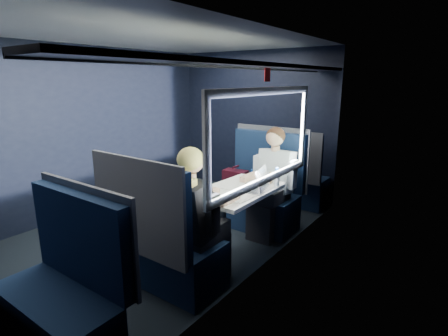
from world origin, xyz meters
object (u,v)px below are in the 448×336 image
Objects in this scene: seat_row_back at (66,296)px; man at (272,178)px; seat_bay_near at (259,193)px; cup at (274,179)px; woman at (195,212)px; seat_row_front at (291,178)px; table at (234,196)px; laptop at (257,184)px; bottle_small at (277,178)px; seat_bay_far at (162,245)px.

man reaches higher than seat_row_back.
seat_bay_near is 0.71m from cup.
seat_bay_near is at bearing 99.49° from woman.
seat_row_back is at bearing -90.00° from seat_row_front.
table is at bearing -84.20° from seat_row_front.
bottle_small is (0.09, 0.27, 0.02)m from laptop.
man is (0.07, 0.70, 0.06)m from table.
cup is at bearing 87.92° from laptop.
seat_row_front is at bearing 103.06° from laptop.
cup is at bearing 72.81° from seat_bay_far.
table is at bearing 84.20° from seat_row_back.
table is at bearing 95.45° from woman.
man is at bearing 90.00° from woman.
seat_bay_far reaches higher than cup.
man is at bearing -33.50° from seat_bay_near.
seat_row_back is (0.00, -0.92, -0.00)m from seat_bay_far.
seat_row_back is (0.00, -3.59, 0.00)m from seat_row_front.
seat_bay_near reaches higher than seat_row_front.
woman is at bearing -84.30° from seat_row_front.
table is 10.06× the size of cup.
seat_row_back is (-0.18, -1.80, -0.25)m from table.
cup is at bearing -45.85° from seat_bay_near.
bottle_small is at bearing -71.43° from seat_row_front.
seat_row_front is (0.01, 0.92, -0.01)m from seat_bay_near.
seat_bay_far is 0.95× the size of woman.
table is 0.86× the size of seat_row_front.
seat_row_back reaches higher than laptop.
seat_bay_far is 1.40m from bottle_small.
seat_row_back is at bearing -100.31° from cup.
woman is at bearing 33.82° from seat_bay_far.
table is at bearing -95.52° from man.
seat_row_front is 3.59m from seat_row_back.
table is 0.27m from laptop.
man is 13.30× the size of cup.
seat_bay_near reaches higher than cup.
cup is (0.42, -0.43, 0.37)m from seat_bay_near.
bottle_small is 2.05× the size of cup.
man is at bearing 103.47° from laptop.
seat_row_front reaches higher than laptop.
seat_bay_near is at bearing 134.15° from cup.
cup is (0.22, 0.44, 0.13)m from table.
man is at bearing 80.97° from seat_bay_far.
seat_row_front and seat_row_back have the same top height.
cup is at bearing 79.69° from seat_row_back.
woman reaches higher than seat_bay_far.
table is at bearing -117.01° from cup.
laptop is at bearing 67.91° from seat_bay_far.
table is 0.50m from bottle_small.
man reaches higher than table.
seat_bay_near is 0.43m from man.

